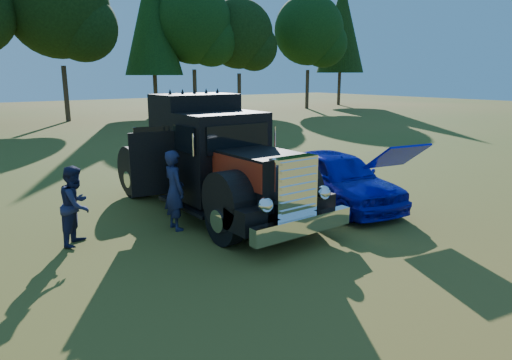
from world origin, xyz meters
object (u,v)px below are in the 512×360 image
object	(u,v)px
diamond_t_truck	(214,164)
spectator_far	(76,205)
spectator_near	(174,190)
hotrod_coupe	(336,178)

from	to	relation	value
diamond_t_truck	spectator_far	world-z (taller)	diamond_t_truck
spectator_near	spectator_far	world-z (taller)	spectator_near
hotrod_coupe	spectator_near	size ratio (longest dim) A/B	2.52
hotrod_coupe	spectator_far	xyz separation A→B (m)	(-6.50, 1.24, 0.08)
diamond_t_truck	spectator_near	world-z (taller)	diamond_t_truck
spectator_near	spectator_far	distance (m)	2.11
spectator_far	hotrod_coupe	bearing A→B (deg)	-60.79
diamond_t_truck	spectator_far	size ratio (longest dim) A/B	4.28
diamond_t_truck	spectator_near	size ratio (longest dim) A/B	3.88
diamond_t_truck	hotrod_coupe	xyz separation A→B (m)	(3.04, -1.38, -0.53)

